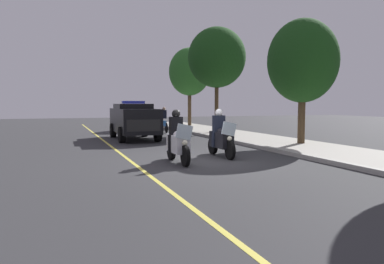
{
  "coord_description": "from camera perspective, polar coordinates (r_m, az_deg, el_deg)",
  "views": [
    {
      "loc": [
        11.18,
        -4.55,
        1.9
      ],
      "look_at": [
        -1.09,
        0.0,
        0.9
      ],
      "focal_mm": 34.58,
      "sensor_mm": 36.0,
      "label": 1
    }
  ],
  "objects": [
    {
      "name": "cyclist_background",
      "position": [
        24.72,
        -4.34,
        1.92
      ],
      "size": [
        1.76,
        0.32,
        1.69
      ],
      "color": "black",
      "rests_on": "ground"
    },
    {
      "name": "tree_far_back",
      "position": [
        23.94,
        3.85,
        11.38
      ],
      "size": [
        3.67,
        3.67,
        6.65
      ],
      "color": "#42301E",
      "rests_on": "sidewalk_strip"
    },
    {
      "name": "police_motorcycle_lead_right",
      "position": [
        13.28,
        4.48,
        -0.83
      ],
      "size": [
        2.14,
        0.56,
        1.72
      ],
      "color": "black",
      "rests_on": "ground"
    },
    {
      "name": "curb_strip",
      "position": [
        13.94,
        15.56,
        -3.31
      ],
      "size": [
        48.0,
        0.24,
        0.15
      ],
      "primitive_type": "cube",
      "color": "#9E9B93",
      "rests_on": "ground"
    },
    {
      "name": "tree_mid_block",
      "position": [
        17.68,
        16.71,
        10.42
      ],
      "size": [
        3.17,
        3.17,
        5.62
      ],
      "color": "#4C3823",
      "rests_on": "sidewalk_strip"
    },
    {
      "name": "tree_behind_suv",
      "position": [
        30.89,
        -0.38,
        9.26
      ],
      "size": [
        3.41,
        3.41,
        6.41
      ],
      "color": "#4C3823",
      "rests_on": "sidewalk_strip"
    },
    {
      "name": "ground_plane",
      "position": [
        12.22,
        1.79,
        -4.58
      ],
      "size": [
        80.0,
        80.0,
        0.0
      ],
      "primitive_type": "plane",
      "color": "#333335"
    },
    {
      "name": "police_suv",
      "position": [
        19.93,
        -8.96,
        1.92
      ],
      "size": [
        4.93,
        2.12,
        2.05
      ],
      "color": "black",
      "rests_on": "ground"
    },
    {
      "name": "police_motorcycle_lead_left",
      "position": [
        11.91,
        -2.21,
        -1.43
      ],
      "size": [
        2.14,
        0.56,
        1.72
      ],
      "color": "black",
      "rests_on": "ground"
    },
    {
      "name": "sidewalk_strip",
      "position": [
        15.13,
        21.41,
        -2.96
      ],
      "size": [
        48.0,
        3.6,
        0.1
      ],
      "primitive_type": "cube",
      "color": "#A8A399",
      "rests_on": "ground"
    },
    {
      "name": "lane_stripe_center",
      "position": [
        11.58,
        -8.6,
        -5.11
      ],
      "size": [
        48.0,
        0.12,
        0.01
      ],
      "primitive_type": "cube",
      "color": "#E0D14C",
      "rests_on": "ground"
    }
  ]
}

